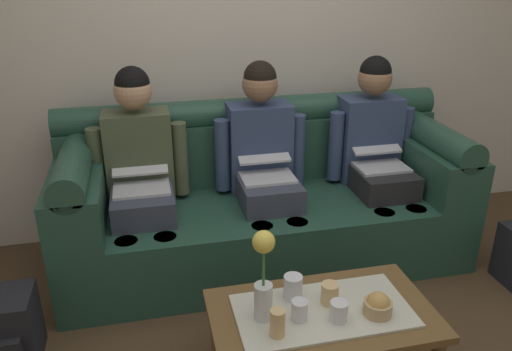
# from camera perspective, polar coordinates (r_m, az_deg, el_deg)

# --- Properties ---
(back_wall_patterned) EXTENTS (6.00, 0.12, 2.90)m
(back_wall_patterned) POSITION_cam_1_polar(r_m,az_deg,el_deg) (3.36, -1.35, 17.92)
(back_wall_patterned) COLOR beige
(back_wall_patterned) RESTS_ON ground_plane
(couch) EXTENTS (2.41, 0.88, 0.96)m
(couch) POSITION_cam_1_polar(r_m,az_deg,el_deg) (3.15, 0.79, -2.96)
(couch) COLOR #234738
(couch) RESTS_ON ground_plane
(person_left) EXTENTS (0.56, 0.67, 1.22)m
(person_left) POSITION_cam_1_polar(r_m,az_deg,el_deg) (2.96, -12.89, 0.76)
(person_left) COLOR #383D4C
(person_left) RESTS_ON ground_plane
(person_middle) EXTENTS (0.56, 0.67, 1.22)m
(person_middle) POSITION_cam_1_polar(r_m,az_deg,el_deg) (3.03, 0.84, 1.94)
(person_middle) COLOR #383D4C
(person_middle) RESTS_ON ground_plane
(person_right) EXTENTS (0.56, 0.67, 1.22)m
(person_right) POSITION_cam_1_polar(r_m,az_deg,el_deg) (3.27, 13.24, 2.91)
(person_right) COLOR #232326
(person_right) RESTS_ON ground_plane
(coffee_table) EXTENTS (0.96, 0.55, 0.37)m
(coffee_table) POSITION_cam_1_polar(r_m,az_deg,el_deg) (2.30, 7.44, -15.77)
(coffee_table) COLOR brown
(coffee_table) RESTS_ON ground_plane
(flower_vase) EXTENTS (0.09, 0.09, 0.41)m
(flower_vase) POSITION_cam_1_polar(r_m,az_deg,el_deg) (2.08, 0.84, -11.22)
(flower_vase) COLOR silver
(flower_vase) RESTS_ON coffee_table
(snack_bowl) EXTENTS (0.12, 0.12, 0.10)m
(snack_bowl) POSITION_cam_1_polar(r_m,az_deg,el_deg) (2.26, 13.52, -13.99)
(snack_bowl) COLOR tan
(snack_bowl) RESTS_ON coffee_table
(cup_near_left) EXTENTS (0.08, 0.08, 0.11)m
(cup_near_left) POSITION_cam_1_polar(r_m,az_deg,el_deg) (2.29, 4.17, -12.40)
(cup_near_left) COLOR silver
(cup_near_left) RESTS_ON coffee_table
(cup_near_right) EXTENTS (0.08, 0.08, 0.10)m
(cup_near_right) POSITION_cam_1_polar(r_m,az_deg,el_deg) (2.28, 8.27, -12.98)
(cup_near_right) COLOR #DBB77A
(cup_near_right) RESTS_ON coffee_table
(cup_far_center) EXTENTS (0.07, 0.07, 0.09)m
(cup_far_center) POSITION_cam_1_polar(r_m,az_deg,el_deg) (2.20, 9.27, -14.81)
(cup_far_center) COLOR silver
(cup_far_center) RESTS_ON coffee_table
(cup_far_left) EXTENTS (0.06, 0.06, 0.12)m
(cup_far_left) POSITION_cam_1_polar(r_m,az_deg,el_deg) (2.09, 2.43, -16.21)
(cup_far_left) COLOR #DBB77A
(cup_far_left) RESTS_ON coffee_table
(cup_far_right) EXTENTS (0.07, 0.07, 0.09)m
(cup_far_right) POSITION_cam_1_polar(r_m,az_deg,el_deg) (2.18, 4.90, -14.84)
(cup_far_right) COLOR silver
(cup_far_right) RESTS_ON coffee_table
(backpack_left) EXTENTS (0.29, 0.30, 0.35)m
(backpack_left) POSITION_cam_1_polar(r_m,az_deg,el_deg) (2.71, -26.44, -15.33)
(backpack_left) COLOR black
(backpack_left) RESTS_ON ground_plane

